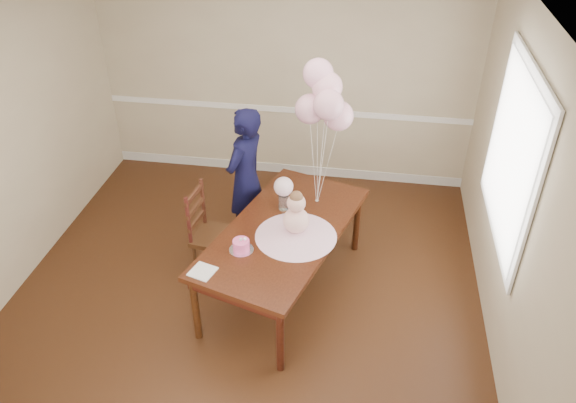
{
  "coord_description": "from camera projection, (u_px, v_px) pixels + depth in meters",
  "views": [
    {
      "loc": [
        1.04,
        -3.78,
        3.82
      ],
      "look_at": [
        0.39,
        0.28,
        1.05
      ],
      "focal_mm": 35.0,
      "sensor_mm": 36.0,
      "label": 1
    }
  ],
  "objects": [
    {
      "name": "table_leg_bl",
      "position": [
        287.0,
        204.0,
        6.18
      ],
      "size": [
        0.09,
        0.09,
        0.68
      ],
      "primitive_type": "cylinder",
      "rotation": [
        0.0,
        0.0,
        -0.3
      ],
      "color": "black",
      "rests_on": "floor"
    },
    {
      "name": "table_leg_fl",
      "position": [
        196.0,
        309.0,
        4.85
      ],
      "size": [
        0.09,
        0.09,
        0.68
      ],
      "primitive_type": "cylinder",
      "rotation": [
        0.0,
        0.0,
        -0.3
      ],
      "color": "black",
      "rests_on": "floor"
    },
    {
      "name": "chair_leg_br",
      "position": [
        239.0,
        247.0,
        5.77
      ],
      "size": [
        0.04,
        0.04,
        0.41
      ],
      "primitive_type": "cylinder",
      "rotation": [
        0.0,
        0.0,
        -0.13
      ],
      "color": "#39150F",
      "rests_on": "floor"
    },
    {
      "name": "window_blinds",
      "position": [
        510.0,
        156.0,
        4.62
      ],
      "size": [
        0.01,
        1.5,
        1.4
      ],
      "primitive_type": "cube",
      "color": "silver",
      "rests_on": "wall_right"
    },
    {
      "name": "table_apron",
      "position": [
        284.0,
        237.0,
        5.2
      ],
      "size": [
        1.38,
        2.03,
        0.1
      ],
      "primitive_type": "cube",
      "rotation": [
        0.0,
        0.0,
        -0.3
      ],
      "color": "black",
      "rests_on": "table_leg_fl"
    },
    {
      "name": "chair_rail_trim",
      "position": [
        285.0,
        110.0,
        6.9
      ],
      "size": [
        4.5,
        0.02,
        0.07
      ],
      "primitive_type": "cube",
      "color": "white",
      "rests_on": "wall_back"
    },
    {
      "name": "window_frame",
      "position": [
        512.0,
        156.0,
        4.62
      ],
      "size": [
        0.02,
        1.66,
        1.56
      ],
      "primitive_type": "cube",
      "color": "white",
      "rests_on": "wall_right"
    },
    {
      "name": "baby_skirt",
      "position": [
        296.0,
        232.0,
        5.03
      ],
      "size": [
        0.93,
        0.93,
        0.1
      ],
      "primitive_type": "cone",
      "rotation": [
        0.0,
        0.0,
        -0.3
      ],
      "color": "#E8ABC8",
      "rests_on": "dining_table_top"
    },
    {
      "name": "floor",
      "position": [
        243.0,
        305.0,
        5.36
      ],
      "size": [
        4.5,
        5.0,
        0.0
      ],
      "primitive_type": "cube",
      "color": "black",
      "rests_on": "ground"
    },
    {
      "name": "balloon_ribbon_b",
      "position": [
        322.0,
        163.0,
        5.22
      ],
      "size": [
        0.08,
        0.08,
        0.91
      ],
      "primitive_type": "cylinder",
      "rotation": [
        0.05,
        0.1,
        -0.3
      ],
      "color": "white",
      "rests_on": "balloon_weight"
    },
    {
      "name": "baby_torso",
      "position": [
        296.0,
        220.0,
        4.96
      ],
      "size": [
        0.23,
        0.23,
        0.23
      ],
      "primitive_type": "sphere",
      "color": "#FFA1C4",
      "rests_on": "baby_skirt"
    },
    {
      "name": "balloon_ribbon_a",
      "position": [
        313.0,
        164.0,
        5.3
      ],
      "size": [
        0.09,
        0.03,
        0.82
      ],
      "primitive_type": "cylinder",
      "rotation": [
        0.0,
        -0.1,
        -0.3
      ],
      "color": "white",
      "rests_on": "balloon_weight"
    },
    {
      "name": "ceiling",
      "position": [
        226.0,
        20.0,
        3.86
      ],
      "size": [
        4.5,
        5.0,
        0.02
      ],
      "primitive_type": "cube",
      "color": "silver",
      "rests_on": "wall_back"
    },
    {
      "name": "chair_back_post_l",
      "position": [
        188.0,
        221.0,
        5.3
      ],
      "size": [
        0.04,
        0.04,
        0.53
      ],
      "primitive_type": "cylinder",
      "rotation": [
        0.0,
        0.0,
        -0.13
      ],
      "color": "#38120F",
      "rests_on": "dining_chair_seat"
    },
    {
      "name": "chair_leg_bl",
      "position": [
        209.0,
        241.0,
        5.85
      ],
      "size": [
        0.04,
        0.04,
        0.41
      ],
      "primitive_type": "cylinder",
      "rotation": [
        0.0,
        0.0,
        -0.13
      ],
      "color": "#3D1710",
      "rests_on": "floor"
    },
    {
      "name": "chair_slat_low",
      "position": [
        197.0,
        220.0,
        5.5
      ],
      "size": [
        0.08,
        0.38,
        0.05
      ],
      "primitive_type": "cube",
      "rotation": [
        0.0,
        0.0,
        -0.13
      ],
      "color": "#3B1E10",
      "rests_on": "dining_chair_seat"
    },
    {
      "name": "balloon_b",
      "position": [
        329.0,
        105.0,
        4.84
      ],
      "size": [
        0.27,
        0.27,
        0.27
      ],
      "primitive_type": "sphere",
      "color": "#E6A3BD",
      "rests_on": "balloon_ribbon_b"
    },
    {
      "name": "chair_leg_fl",
      "position": [
        195.0,
        262.0,
        5.58
      ],
      "size": [
        0.04,
        0.04,
        0.41
      ],
      "primitive_type": "cylinder",
      "rotation": [
        0.0,
        0.0,
        -0.13
      ],
      "color": "#351D0E",
      "rests_on": "floor"
    },
    {
      "name": "cake_flower_b",
      "position": [
        245.0,
        239.0,
        4.83
      ],
      "size": [
        0.03,
        0.03,
        0.03
      ],
      "primitive_type": "sphere",
      "color": "white",
      "rests_on": "birthday_cake"
    },
    {
      "name": "napkin",
      "position": [
        203.0,
        271.0,
        4.65
      ],
      "size": [
        0.24,
        0.24,
        0.01
      ],
      "primitive_type": "cube",
      "rotation": [
        0.0,
        0.0,
        -0.3
      ],
      "color": "white",
      "rests_on": "dining_table_top"
    },
    {
      "name": "dining_table_top",
      "position": [
        284.0,
        231.0,
        5.16
      ],
      "size": [
        1.5,
        2.15,
        0.05
      ],
      "primitive_type": "cube",
      "rotation": [
        0.0,
        0.0,
        -0.3
      ],
      "color": "black",
      "rests_on": "table_leg_fl"
    },
    {
      "name": "balloon_e",
      "position": [
        338.0,
        116.0,
        5.0
      ],
      "size": [
        0.27,
        0.27,
        0.27
      ],
      "primitive_type": "sphere",
      "color": "#F0AAC3",
      "rests_on": "balloon_ribbon_e"
    },
    {
      "name": "balloon_c",
      "position": [
        327.0,
        87.0,
        4.92
      ],
      "size": [
        0.27,
        0.27,
        0.27
      ],
      "primitive_type": "sphere",
      "color": "#FFB4D1",
      "rests_on": "balloon_ribbon_c"
    },
    {
      "name": "balloon_weight",
      "position": [
        317.0,
        201.0,
        5.51
      ],
      "size": [
        0.05,
        0.05,
        0.02
      ],
      "primitive_type": "cylinder",
      "rotation": [
        0.0,
        0.0,
        -0.3
      ],
      "color": "silver",
      "rests_on": "dining_table_top"
    },
    {
      "name": "baseboard_trim",
      "position": [
        285.0,
        168.0,
        7.37
      ],
      "size": [
        4.5,
        0.02,
        0.12
      ],
      "primitive_type": "cube",
      "color": "silver",
      "rests_on": "floor"
    },
    {
      "name": "chair_slat_mid",
      "position": [
        195.0,
        208.0,
        5.42
      ],
      "size": [
        0.08,
        0.38,
        0.05
      ],
      "primitive_type": "cube",
      "rotation": [
        0.0,
        0.0,
        -0.13
      ],
      "color": "#3C1E10",
      "rests_on": "dining_chair_seat"
    },
    {
      "name": "dining_chair_seat",
      "position": [
        216.0,
        237.0,
        5.55
      ],
      "size": [
        0.47,
        0.47,
        0.05
      ],
      "primitive_type": "cube",
      "rotation": [
        0.0,
        0.0,
        -0.13
      ],
      "color": "#351D0E",
      "rests_on": "chair_leg_fl"
    },
    {
      "name": "rose_vase_near",
      "position": [
        284.0,
        202.0,
        5.38
      ],
      "size": [
        0.12,
        0.12,
        0.16
      ],
      "primitive_type": "cylinder",
      "rotation": [
        0.0,
        0.0,
        -0.3
      ],
      "color": "silver",
      "rests_on": "dining_table_top"
    },
    {
      "name": "balloon_ribbon_c",
      "position": [
        321.0,
        154.0,
        5.26
      ],
      "size": [
        0.05,
        0.08,
        1.01
      ],
      "primitive_type": "cylinder",
      "rotation": [
        -0.09,
        0.02,
        -0.3
      ],
      "color": "white",
      "rests_on": "balloon_weight"
    },
    {
      "name": "wall_right",
      "position": [
        521.0,
        210.0,
        4.32
      ],
      "size": [
        0.02,
        5.0,
        2.7
      ],
      "primitive_type": "cube",
      "color": "tan",
      "rests_on": "floor"
    },
    {
      "name": "chair_leg_fr",
      "position": [
        227.0,
        268.0,
        5.5
      ],
      "size": [
        0.04,
        0.04,
        0.41
      ],
      "primitive_type": "cylinder",
      "rotation": [
        0.0,
        0.0,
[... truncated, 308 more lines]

